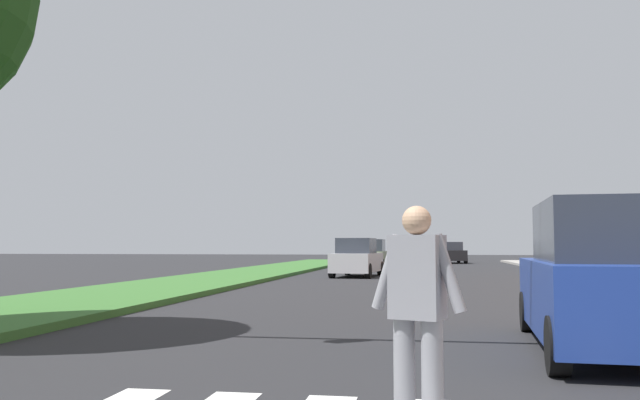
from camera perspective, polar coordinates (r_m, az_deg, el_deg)
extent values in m
plane|color=#262628|center=(26.62, 8.37, -6.97)|extent=(140.00, 140.00, 0.00)
cube|color=#386B2D|center=(25.91, -9.05, -6.88)|extent=(4.23, 64.00, 0.15)
cylinder|color=gray|center=(4.95, 9.86, -15.25)|extent=(0.21, 0.21, 0.85)
cylinder|color=gray|center=(5.03, 7.44, -15.09)|extent=(0.21, 0.21, 0.85)
cube|color=gray|center=(4.90, 8.55, -6.71)|extent=(0.44, 0.36, 0.62)
cylinder|color=gray|center=(4.81, 11.21, -6.35)|extent=(0.28, 0.18, 0.58)
cylinder|color=gray|center=(4.99, 5.97, -6.32)|extent=(0.28, 0.18, 0.58)
sphere|color=tan|center=(4.89, 8.50, -1.79)|extent=(0.29, 0.29, 0.22)
cube|color=navy|center=(9.45, 24.01, -7.87)|extent=(2.20, 4.72, 0.96)
cube|color=#2D333D|center=(9.20, 24.13, -2.52)|extent=(1.84, 2.64, 0.79)
cylinder|color=black|center=(11.20, 17.81, -9.32)|extent=(0.26, 0.65, 0.64)
cylinder|color=black|center=(7.54, 20.18, -11.95)|extent=(0.26, 0.65, 0.64)
cube|color=#B7B7BC|center=(29.10, 3.29, -5.50)|extent=(2.08, 4.28, 0.82)
cube|color=#2D333D|center=(28.88, 3.21, -4.04)|extent=(1.67, 1.99, 0.67)
cylinder|color=black|center=(30.85, 2.44, -6.00)|extent=(0.28, 0.66, 0.64)
cylinder|color=black|center=(30.57, 5.32, -6.00)|extent=(0.28, 0.66, 0.64)
cylinder|color=black|center=(27.68, 1.06, -6.23)|extent=(0.28, 0.66, 0.64)
cylinder|color=black|center=(27.37, 4.26, -6.24)|extent=(0.28, 0.66, 0.64)
cube|color=gray|center=(37.44, 4.48, -5.15)|extent=(1.89, 4.52, 0.83)
cube|color=#2D333D|center=(37.21, 4.43, -4.00)|extent=(1.62, 2.05, 0.68)
cylinder|color=black|center=(39.31, 3.58, -5.56)|extent=(0.24, 0.65, 0.64)
cylinder|color=black|center=(39.15, 5.95, -5.56)|extent=(0.24, 0.65, 0.64)
cylinder|color=black|center=(35.77, 2.87, -5.72)|extent=(0.24, 0.65, 0.64)
cylinder|color=black|center=(35.58, 5.48, -5.72)|extent=(0.24, 0.65, 0.64)
cube|color=black|center=(51.83, 11.48, -4.79)|extent=(2.25, 4.45, 0.79)
cube|color=#2D333D|center=(52.03, 11.43, -4.00)|extent=(1.79, 2.08, 0.65)
cylinder|color=black|center=(50.29, 12.69, -5.13)|extent=(0.29, 0.66, 0.64)
cylinder|color=black|center=(50.05, 10.82, -5.16)|extent=(0.29, 0.66, 0.64)
cylinder|color=black|center=(53.63, 12.10, -5.06)|extent=(0.29, 0.66, 0.64)
cylinder|color=black|center=(53.40, 10.34, -5.09)|extent=(0.29, 0.66, 0.64)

